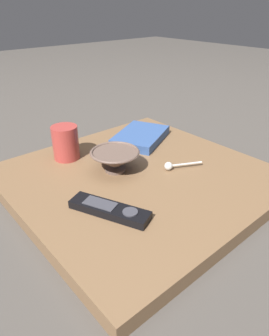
{
  "coord_description": "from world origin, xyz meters",
  "views": [
    {
      "loc": [
        -0.56,
        0.5,
        0.47
      ],
      "look_at": [
        0.0,
        0.01,
        0.06
      ],
      "focal_mm": 32.47,
      "sensor_mm": 36.0,
      "label": 1
    }
  ],
  "objects": [
    {
      "name": "table",
      "position": [
        0.0,
        0.0,
        0.02
      ],
      "size": [
        0.66,
        0.68,
        0.04
      ],
      "color": "brown",
      "rests_on": "ground"
    },
    {
      "name": "paperback_book",
      "position": [
        0.17,
        -0.16,
        0.05
      ],
      "size": [
        0.22,
        0.25,
        0.03
      ],
      "color": "#33518C",
      "rests_on": "table"
    },
    {
      "name": "coffee_mug",
      "position": [
        0.22,
        0.11,
        0.09
      ],
      "size": [
        0.08,
        0.08,
        0.1
      ],
      "color": "#A53833",
      "rests_on": "table"
    },
    {
      "name": "ground_plane",
      "position": [
        0.0,
        0.0,
        0.0
      ],
      "size": [
        6.0,
        6.0,
        0.0
      ],
      "primitive_type": "plane",
      "color": "#47423D"
    },
    {
      "name": "teaspoon",
      "position": [
        -0.05,
        -0.09,
        0.05
      ],
      "size": [
        0.06,
        0.11,
        0.02
      ],
      "color": "silver",
      "rests_on": "table"
    },
    {
      "name": "cereal_bowl",
      "position": [
        0.06,
        0.04,
        0.08
      ],
      "size": [
        0.14,
        0.14,
        0.06
      ],
      "color": "brown",
      "rests_on": "table"
    },
    {
      "name": "tv_remote_near",
      "position": [
        -0.1,
        0.18,
        0.05
      ],
      "size": [
        0.2,
        0.12,
        0.02
      ],
      "color": "black",
      "rests_on": "table"
    }
  ]
}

